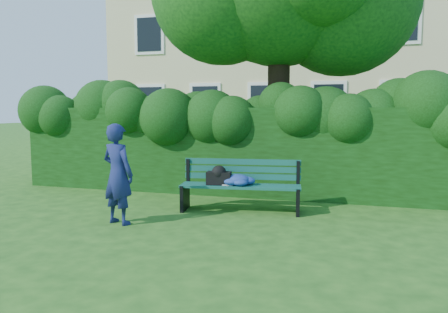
% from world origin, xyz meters
% --- Properties ---
extents(ground, '(80.00, 80.00, 0.00)m').
position_xyz_m(ground, '(0.00, 0.00, 0.00)').
color(ground, '#214E18').
rests_on(ground, ground).
extents(apartment_building, '(16.00, 8.08, 12.00)m').
position_xyz_m(apartment_building, '(-0.00, 13.99, 6.00)').
color(apartment_building, '#CFC18B').
rests_on(apartment_building, ground).
extents(hedge, '(10.00, 1.00, 1.80)m').
position_xyz_m(hedge, '(0.00, 2.20, 0.90)').
color(hedge, black).
rests_on(hedge, ground).
extents(park_bench, '(2.12, 0.83, 0.89)m').
position_xyz_m(park_bench, '(0.23, 0.59, 0.50)').
color(park_bench, '#0E473E').
rests_on(park_bench, ground).
extents(man_reading, '(0.65, 0.51, 1.56)m').
position_xyz_m(man_reading, '(-1.30, -0.74, 0.78)').
color(man_reading, navy).
rests_on(man_reading, ground).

